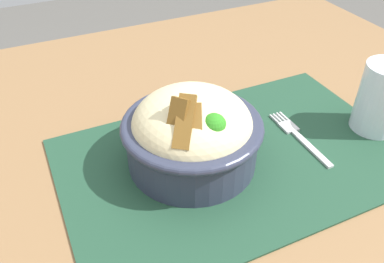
% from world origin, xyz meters
% --- Properties ---
extents(table, '(1.09, 0.99, 0.77)m').
position_xyz_m(table, '(0.00, 0.00, 0.69)').
color(table, olive).
rests_on(table, ground_plane).
extents(placemat, '(0.47, 0.30, 0.00)m').
position_xyz_m(placemat, '(0.02, -0.00, 0.77)').
color(placemat, '#1E422D').
rests_on(placemat, table).
extents(bowl, '(0.21, 0.21, 0.12)m').
position_xyz_m(bowl, '(-0.03, 0.02, 0.82)').
color(bowl, '#2D3347').
rests_on(bowl, placemat).
extents(fork, '(0.02, 0.13, 0.00)m').
position_xyz_m(fork, '(0.13, 0.00, 0.77)').
color(fork, silver).
rests_on(fork, placemat).
extents(drinking_glass, '(0.07, 0.07, 0.11)m').
position_xyz_m(drinking_glass, '(0.25, -0.03, 0.81)').
color(drinking_glass, silver).
rests_on(drinking_glass, table).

